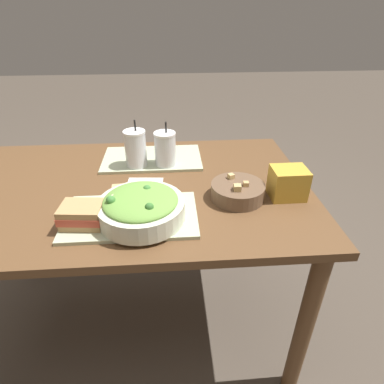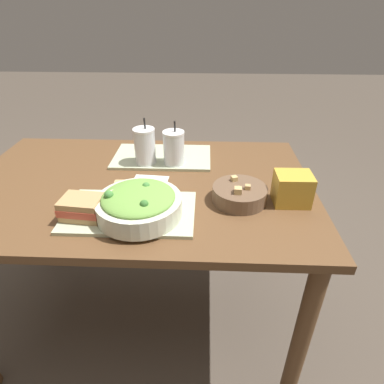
{
  "view_description": "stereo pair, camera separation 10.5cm",
  "coord_description": "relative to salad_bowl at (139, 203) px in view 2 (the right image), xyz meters",
  "views": [
    {
      "loc": [
        0.15,
        -1.04,
        1.35
      ],
      "look_at": [
        0.21,
        -0.15,
        0.81
      ],
      "focal_mm": 30.0,
      "sensor_mm": 36.0,
      "label": 1
    },
    {
      "loc": [
        0.25,
        -1.04,
        1.35
      ],
      "look_at": [
        0.21,
        -0.15,
        0.81
      ],
      "focal_mm": 30.0,
      "sensor_mm": 36.0,
      "label": 2
    }
  ],
  "objects": [
    {
      "name": "ground_plane",
      "position": [
        -0.05,
        0.22,
        -0.81
      ],
      "size": [
        12.0,
        12.0,
        0.0
      ],
      "primitive_type": "plane",
      "color": "#4C4238"
    },
    {
      "name": "dining_table",
      "position": [
        -0.05,
        0.22,
        -0.16
      ],
      "size": [
        1.3,
        0.83,
        0.76
      ],
      "color": "brown",
      "rests_on": "ground_plane"
    },
    {
      "name": "tray_near",
      "position": [
        -0.04,
        0.02,
        -0.05
      ],
      "size": [
        0.41,
        0.25,
        0.01
      ],
      "color": "#B2BC99",
      "rests_on": "dining_table"
    },
    {
      "name": "tray_far",
      "position": [
        0.02,
        0.44,
        -0.05
      ],
      "size": [
        0.41,
        0.25,
        0.01
      ],
      "color": "#B2BC99",
      "rests_on": "dining_table"
    },
    {
      "name": "salad_bowl",
      "position": [
        0.0,
        0.0,
        0.0
      ],
      "size": [
        0.27,
        0.27,
        0.09
      ],
      "color": "beige",
      "rests_on": "tray_near"
    },
    {
      "name": "soup_bowl",
      "position": [
        0.32,
        0.11,
        -0.02
      ],
      "size": [
        0.18,
        0.18,
        0.07
      ],
      "color": "brown",
      "rests_on": "dining_table"
    },
    {
      "name": "sandwich_near",
      "position": [
        -0.17,
        -0.02,
        -0.01
      ],
      "size": [
        0.14,
        0.11,
        0.06
      ],
      "rotation": [
        0.0,
        0.0,
        -0.1
      ],
      "color": "tan",
      "rests_on": "tray_near"
    },
    {
      "name": "baguette_near",
      "position": [
        -0.05,
        0.11,
        -0.01
      ],
      "size": [
        0.1,
        0.06,
        0.06
      ],
      "rotation": [
        0.0,
        0.0,
        1.6
      ],
      "color": "tan",
      "rests_on": "tray_near"
    },
    {
      "name": "drink_cup_dark",
      "position": [
        -0.04,
        0.37,
        0.03
      ],
      "size": [
        0.09,
        0.09,
        0.19
      ],
      "color": "silver",
      "rests_on": "tray_far"
    },
    {
      "name": "drink_cup_red",
      "position": [
        0.08,
        0.37,
        0.02
      ],
      "size": [
        0.09,
        0.09,
        0.18
      ],
      "color": "silver",
      "rests_on": "tray_far"
    },
    {
      "name": "chip_bag",
      "position": [
        0.49,
        0.11,
        -0.0
      ],
      "size": [
        0.12,
        0.1,
        0.11
      ],
      "rotation": [
        0.0,
        0.0,
        0.01
      ],
      "color": "gold",
      "rests_on": "dining_table"
    },
    {
      "name": "napkin_folded",
      "position": [
        -0.01,
        0.23,
        -0.05
      ],
      "size": [
        0.14,
        0.1,
        0.0
      ],
      "color": "silver",
      "rests_on": "dining_table"
    }
  ]
}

